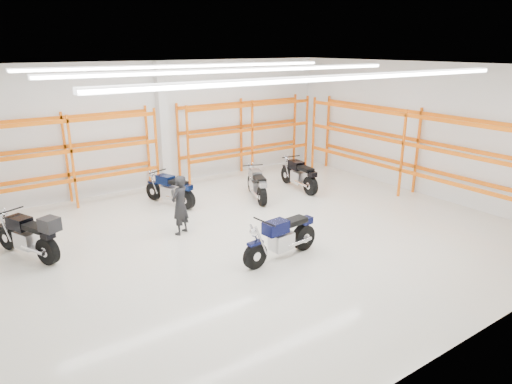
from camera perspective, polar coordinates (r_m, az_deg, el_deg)
ground at (r=12.62m, az=-0.22°, el=-5.46°), size 14.00×14.00×0.00m
room_shell at (r=11.74m, az=-0.31°, el=9.46°), size 14.02×12.02×4.51m
motorcycle_main at (r=11.20m, az=3.49°, el=-5.71°), size 2.28×0.75×1.12m
motorcycle_back_a at (r=12.38m, az=-26.34°, el=-4.98°), size 1.25×2.25×1.22m
motorcycle_back_b at (r=15.09m, az=-10.53°, el=0.20°), size 0.95×2.10×1.07m
motorcycle_back_c at (r=15.40m, az=0.13°, el=0.86°), size 1.01×2.07×1.06m
motorcycle_back_d at (r=16.51m, az=5.50°, el=2.04°), size 0.78×2.27×1.11m
standing_man at (r=12.64m, az=-9.49°, el=-1.62°), size 0.73×0.65×1.67m
structural_column at (r=16.94m, az=-11.57°, el=8.16°), size 0.32×0.32×4.50m
pallet_racking_back_left at (r=15.70m, az=-22.41°, el=4.69°), size 5.67×0.87×3.00m
pallet_racking_back_right at (r=18.32m, az=-1.18°, el=7.75°), size 5.67×0.87×3.00m
pallet_racking_side at (r=16.48m, az=18.78°, el=5.77°), size 0.87×9.07×3.00m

